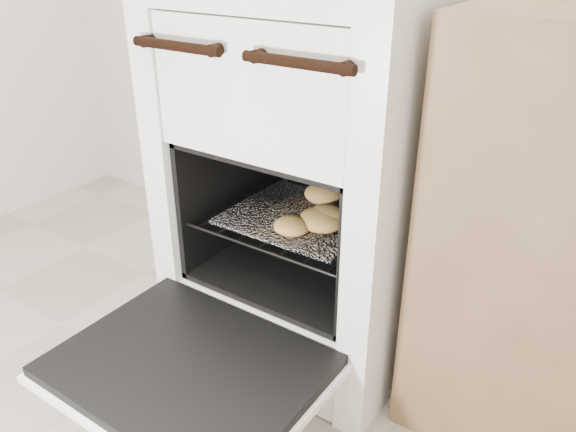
{
  "coord_description": "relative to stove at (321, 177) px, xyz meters",
  "views": [
    {
      "loc": [
        0.68,
        -0.05,
        1.05
      ],
      "look_at": [
        -0.03,
        0.99,
        0.43
      ],
      "focal_mm": 35.0,
      "sensor_mm": 36.0,
      "label": 1
    }
  ],
  "objects": [
    {
      "name": "foil_sheet",
      "position": [
        -0.0,
        -0.09,
        -0.08
      ],
      "size": [
        0.36,
        0.32,
        0.01
      ],
      "primitive_type": "cube",
      "color": "white",
      "rests_on": "oven_rack"
    },
    {
      "name": "oven_rack",
      "position": [
        -0.0,
        -0.07,
        -0.09
      ],
      "size": [
        0.47,
        0.45,
        0.01
      ],
      "color": "black",
      "rests_on": "stove"
    },
    {
      "name": "baked_rolls",
      "position": [
        0.06,
        -0.09,
        -0.05
      ],
      "size": [
        0.22,
        0.32,
        0.05
      ],
      "color": "tan",
      "rests_on": "foil_sheet"
    },
    {
      "name": "stove",
      "position": [
        0.0,
        0.0,
        0.0
      ],
      "size": [
        0.64,
        0.71,
        0.98
      ],
      "color": "white",
      "rests_on": "ground"
    },
    {
      "name": "oven_door",
      "position": [
        -0.0,
        -0.54,
        -0.27
      ],
      "size": [
        0.57,
        0.45,
        0.04
      ],
      "color": "black",
      "rests_on": "stove"
    }
  ]
}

